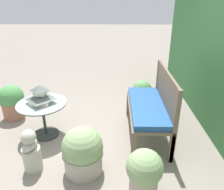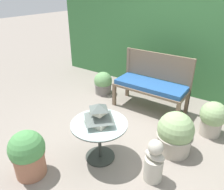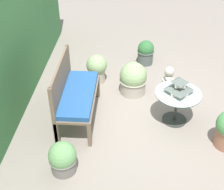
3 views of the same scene
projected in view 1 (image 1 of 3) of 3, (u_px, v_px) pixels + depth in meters
ground at (88, 140)px, 3.38m from camera, size 30.00×30.00×0.00m
garden_bench at (147, 108)px, 3.35m from camera, size 1.34×0.56×0.54m
bench_backrest at (166, 92)px, 3.23m from camera, size 1.34×0.06×1.05m
patio_table at (43, 110)px, 3.34m from camera, size 0.74×0.74×0.56m
pagoda_birdhouse at (40, 96)px, 3.24m from camera, size 0.36×0.36×0.29m
garden_bust at (31, 152)px, 2.72m from camera, size 0.28×0.23×0.58m
potted_plant_bench_right at (83, 152)px, 2.68m from camera, size 0.51×0.51×0.62m
potted_plant_table_far at (12, 101)px, 3.89m from camera, size 0.44×0.44×0.63m
potted_plant_path_edge at (144, 172)px, 2.36m from camera, size 0.40×0.40×0.57m
potted_plant_patio_mid at (142, 92)px, 4.48m from camera, size 0.39×0.39×0.49m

